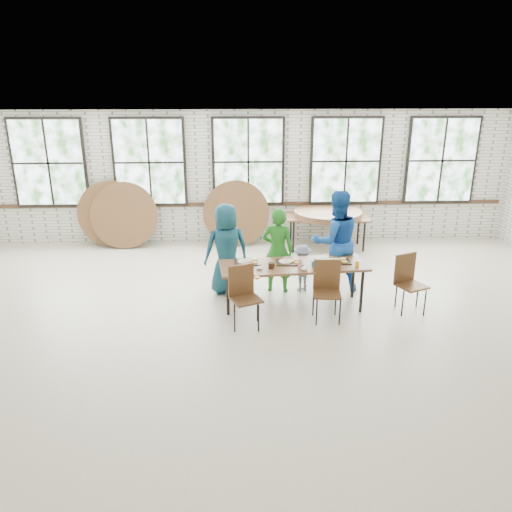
{
  "coord_description": "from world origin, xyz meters",
  "views": [
    {
      "loc": [
        -0.31,
        -6.78,
        3.57
      ],
      "look_at": [
        0.0,
        0.4,
        1.05
      ],
      "focal_mm": 35.0,
      "sensor_mm": 36.0,
      "label": 1
    }
  ],
  "objects": [
    {
      "name": "room",
      "position": [
        0.0,
        4.44,
        1.83
      ],
      "size": [
        12.0,
        12.0,
        12.0
      ],
      "color": "beige",
      "rests_on": "ground"
    },
    {
      "name": "round_tops_stacked",
      "position": [
        1.74,
        3.86,
        0.8
      ],
      "size": [
        1.5,
        1.5,
        0.13
      ],
      "color": "brown",
      "rests_on": "storage_table"
    },
    {
      "name": "adult_teal",
      "position": [
        -0.47,
        1.49,
        0.8
      ],
      "size": [
        0.89,
        0.7,
        1.61
      ],
      "primitive_type": "imported",
      "rotation": [
        0.0,
        0.0,
        3.41
      ],
      "color": "#164F57",
      "rests_on": "ground"
    },
    {
      "name": "chair_spare",
      "position": [
        2.49,
        0.63,
        0.56
      ],
      "size": [
        0.55,
        0.54,
        0.95
      ],
      "rotation": [
        0.0,
        0.0,
        0.42
      ],
      "color": "#54341C",
      "rests_on": "ground"
    },
    {
      "name": "storage_table",
      "position": [
        1.74,
        3.86,
        0.69
      ],
      "size": [
        1.85,
        0.89,
        0.74
      ],
      "rotation": [
        0.0,
        0.0,
        -0.08
      ],
      "color": "brown",
      "rests_on": "ground"
    },
    {
      "name": "chair_near_left",
      "position": [
        -0.2,
        0.21,
        0.56
      ],
      "size": [
        0.54,
        0.54,
        0.95
      ],
      "rotation": [
        0.0,
        0.0,
        0.4
      ],
      "color": "#54341C",
      "rests_on": "ground"
    },
    {
      "name": "adult_blue",
      "position": [
        1.45,
        1.49,
        0.91
      ],
      "size": [
        0.99,
        0.83,
        1.82
      ],
      "primitive_type": "imported",
      "rotation": [
        0.0,
        0.0,
        3.31
      ],
      "color": "#174FA6",
      "rests_on": "ground"
    },
    {
      "name": "toddler",
      "position": [
        0.87,
        1.49,
        0.43
      ],
      "size": [
        0.62,
        0.47,
        0.86
      ],
      "primitive_type": "imported",
      "rotation": [
        0.0,
        0.0,
        3.44
      ],
      "color": "#121A39",
      "rests_on": "ground"
    },
    {
      "name": "adult_green",
      "position": [
        0.43,
        1.49,
        0.77
      ],
      "size": [
        0.62,
        0.47,
        1.53
      ],
      "primitive_type": "imported",
      "rotation": [
        0.0,
        0.0,
        2.95
      ],
      "color": "#226F1D",
      "rests_on": "ground"
    },
    {
      "name": "tabletop_clutter",
      "position": [
        0.72,
        0.8,
        0.77
      ],
      "size": [
        2.01,
        0.61,
        0.11
      ],
      "color": "black",
      "rests_on": "dining_table"
    },
    {
      "name": "round_tops_leaning",
      "position": [
        -2.07,
        4.22,
        0.73
      ],
      "size": [
        4.33,
        0.44,
        1.49
      ],
      "color": "brown",
      "rests_on": "ground"
    },
    {
      "name": "chair_near_right",
      "position": [
        1.11,
        0.38,
        0.56
      ],
      "size": [
        0.46,
        0.45,
        0.95
      ],
      "rotation": [
        0.0,
        0.0,
        -0.1
      ],
      "color": "#54341C",
      "rests_on": "ground"
    },
    {
      "name": "dining_table",
      "position": [
        0.64,
        0.84,
        0.69
      ],
      "size": [
        2.46,
        1.02,
        0.74
      ],
      "rotation": [
        0.0,
        0.0,
        0.09
      ],
      "color": "brown",
      "rests_on": "ground"
    }
  ]
}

